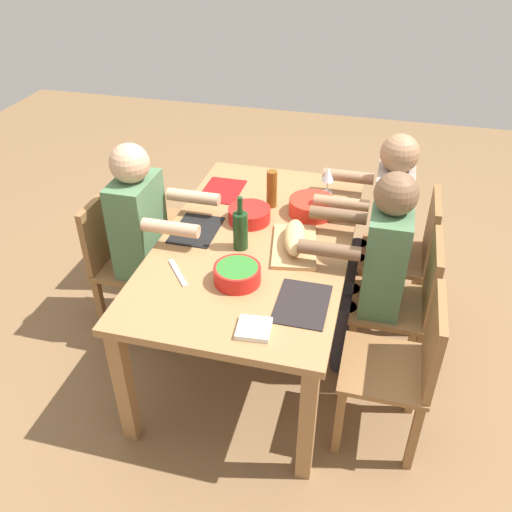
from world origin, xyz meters
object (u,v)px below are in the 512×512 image
napkin_stack (254,329)px  diner_far_left (382,217)px  serving_bowl_fruit (249,214)px  chair_far_center (407,301)px  wine_glass (328,175)px  serving_bowl_pasta (312,206)px  diner_far_center (376,262)px  dining_table (256,252)px  chair_near_center (121,257)px  cutting_board (294,246)px  diner_near_center (146,230)px  chair_near_left (153,217)px  wine_bottle (240,229)px  serving_bowl_greens (237,273)px  chair_far_left (409,252)px  bread_loaf (295,237)px  beer_bottle (272,189)px  chair_far_right (404,365)px

napkin_stack → diner_far_left: bearing=158.3°
serving_bowl_fruit → chair_far_center: bearing=79.3°
serving_bowl_fruit → wine_glass: 0.57m
diner_far_left → serving_bowl_pasta: (0.14, -0.39, 0.09)m
diner_far_center → dining_table: bearing=-90.0°
chair_near_center → dining_table: bearing=90.0°
diner_far_left → wine_glass: (-0.13, -0.35, 0.16)m
cutting_board → wine_glass: (-0.64, 0.07, 0.11)m
dining_table → diner_near_center: (0.00, -0.63, 0.04)m
diner_far_left → chair_near_left: 1.46m
chair_near_left → wine_bottle: (0.57, 0.76, 0.37)m
serving_bowl_greens → cutting_board: serving_bowl_greens is taller
dining_table → diner_near_center: 0.63m
chair_far_left → serving_bowl_greens: (0.85, -0.81, 0.31)m
chair_far_center → wine_bottle: size_ratio=2.93×
serving_bowl_pasta → napkin_stack: bearing=-4.0°
chair_near_left → bread_loaf: size_ratio=2.66×
serving_bowl_fruit → bread_loaf: bread_loaf is taller
chair_near_left → diner_near_center: bearing=21.3°
diner_far_center → serving_bowl_pasta: bearing=-130.6°
chair_far_center → chair_near_left: bearing=-106.1°
dining_table → chair_far_center: chair_far_center is taller
chair_far_left → napkin_stack: chair_far_left is taller
serving_bowl_pasta → chair_near_left: bearing=-97.3°
beer_bottle → wine_glass: (-0.24, 0.28, 0.01)m
chair_near_center → napkin_stack: size_ratio=6.07×
chair_near_center → wine_glass: wine_glass is taller
chair_near_left → diner_near_center: 0.55m
cutting_board → napkin_stack: size_ratio=2.86×
bread_loaf → serving_bowl_fruit: bearing=-124.8°
dining_table → wine_bottle: size_ratio=5.90×
wine_glass → serving_bowl_fruit: bearing=-40.2°
beer_bottle → wine_glass: 0.37m
chair_near_left → cutting_board: bearing=63.8°
chair_near_left → wine_glass: (-0.13, 1.10, 0.37)m
chair_far_center → chair_near_left: 1.70m
chair_far_left → napkin_stack: bearing=-29.0°
wine_bottle → diner_near_center: bearing=-99.9°
serving_bowl_pasta → wine_bottle: size_ratio=0.90×
cutting_board → napkin_stack: bearing=-3.8°
chair_far_left → cutting_board: chair_far_left is taller
diner_far_center → chair_near_left: diner_far_center is taller
diner_far_center → serving_bowl_fruit: bearing=-103.3°
diner_far_center → diner_near_center: (0.00, -1.26, 0.00)m
serving_bowl_greens → bread_loaf: size_ratio=0.69×
chair_near_center → beer_bottle: 0.97m
serving_bowl_fruit → dining_table: bearing=25.7°
serving_bowl_greens → wine_glass: bearing=164.2°
chair_near_center → napkin_stack: chair_near_center is taller
dining_table → chair_far_right: size_ratio=2.01×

